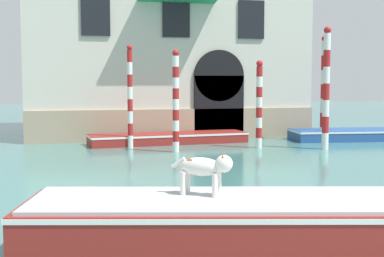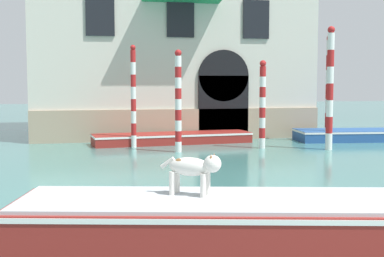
{
  "view_description": "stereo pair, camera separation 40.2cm",
  "coord_description": "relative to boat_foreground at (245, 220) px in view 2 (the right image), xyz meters",
  "views": [
    {
      "loc": [
        -3.76,
        -3.18,
        2.63
      ],
      "look_at": [
        -0.08,
        12.35,
        1.2
      ],
      "focal_mm": 50.0,
      "sensor_mm": 36.0,
      "label": 1
    },
    {
      "loc": [
        -3.37,
        -3.26,
        2.63
      ],
      "look_at": [
        -0.08,
        12.35,
        1.2
      ],
      "focal_mm": 50.0,
      "sensor_mm": 36.0,
      "label": 2
    }
  ],
  "objects": [
    {
      "name": "boat_moored_near_palazzo",
      "position": [
        1.22,
        13.94,
        -0.16
      ],
      "size": [
        6.79,
        2.21,
        0.44
      ],
      "rotation": [
        0.0,
        0.0,
        0.1
      ],
      "color": "maroon",
      "rests_on": "ground_plane"
    },
    {
      "name": "dog_on_deck",
      "position": [
        -0.76,
        0.4,
        0.81
      ],
      "size": [
        0.94,
        0.68,
        0.71
      ],
      "rotation": [
        0.0,
        0.0,
        -0.57
      ],
      "color": "silver",
      "rests_on": "boat_foreground"
    },
    {
      "name": "boat_foreground",
      "position": [
        0.0,
        0.0,
        0.0
      ],
      "size": [
        7.79,
        3.71,
        0.75
      ],
      "rotation": [
        0.0,
        0.0,
        -0.23
      ],
      "color": "maroon",
      "rests_on": "ground_plane"
    },
    {
      "name": "mooring_pole_4",
      "position": [
        6.72,
        10.69,
        1.96
      ],
      "size": [
        0.27,
        0.27,
        4.67
      ],
      "color": "white",
      "rests_on": "ground_plane"
    },
    {
      "name": "boat_moored_far",
      "position": [
        10.15,
        13.29,
        -0.14
      ],
      "size": [
        7.03,
        2.67,
        0.48
      ],
      "rotation": [
        0.0,
        0.0,
        -0.11
      ],
      "color": "#234C8C",
      "rests_on": "ground_plane"
    },
    {
      "name": "mooring_pole_3",
      "position": [
        0.96,
        11.19,
        1.5
      ],
      "size": [
        0.25,
        0.25,
        3.76
      ],
      "color": "white",
      "rests_on": "ground_plane"
    },
    {
      "name": "mooring_pole_2",
      "position": [
        -0.51,
        12.94,
        1.63
      ],
      "size": [
        0.21,
        0.21,
        4.02
      ],
      "color": "white",
      "rests_on": "ground_plane"
    },
    {
      "name": "mooring_pole_1",
      "position": [
        4.37,
        11.64,
        1.33
      ],
      "size": [
        0.25,
        0.25,
        3.42
      ],
      "color": "white",
      "rests_on": "ground_plane"
    },
    {
      "name": "mooring_pole_0",
      "position": [
        7.89,
        13.21,
        1.9
      ],
      "size": [
        0.24,
        0.24,
        4.55
      ],
      "color": "white",
      "rests_on": "ground_plane"
    }
  ]
}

